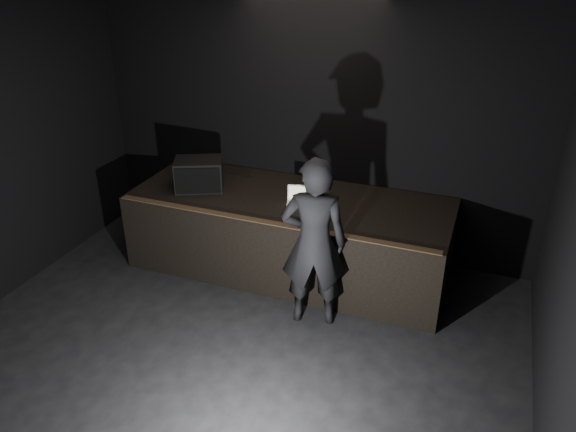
{
  "coord_description": "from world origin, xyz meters",
  "views": [
    {
      "loc": [
        2.24,
        -3.21,
        3.95
      ],
      "look_at": [
        0.14,
        2.3,
        0.98
      ],
      "focal_mm": 35.0,
      "sensor_mm": 36.0,
      "label": 1
    }
  ],
  "objects_px": {
    "laptop": "(299,199)",
    "person": "(314,243)",
    "stage_riser": "(290,233)",
    "beer_can": "(308,196)",
    "stage_monitor": "(199,174)"
  },
  "relations": [
    {
      "from": "stage_riser",
      "to": "stage_monitor",
      "type": "distance_m",
      "value": 1.39
    },
    {
      "from": "stage_monitor",
      "to": "beer_can",
      "type": "bearing_deg",
      "value": -19.54
    },
    {
      "from": "beer_can",
      "to": "stage_monitor",
      "type": "bearing_deg",
      "value": -174.89
    },
    {
      "from": "stage_riser",
      "to": "beer_can",
      "type": "height_order",
      "value": "beer_can"
    },
    {
      "from": "stage_monitor",
      "to": "beer_can",
      "type": "relative_size",
      "value": 4.35
    },
    {
      "from": "stage_monitor",
      "to": "laptop",
      "type": "distance_m",
      "value": 1.35
    },
    {
      "from": "laptop",
      "to": "stage_monitor",
      "type": "bearing_deg",
      "value": 166.14
    },
    {
      "from": "stage_riser",
      "to": "laptop",
      "type": "distance_m",
      "value": 0.58
    },
    {
      "from": "stage_monitor",
      "to": "laptop",
      "type": "bearing_deg",
      "value": -22.17
    },
    {
      "from": "laptop",
      "to": "person",
      "type": "bearing_deg",
      "value": -77.12
    },
    {
      "from": "stage_riser",
      "to": "person",
      "type": "xyz_separation_m",
      "value": [
        0.64,
        -0.95,
        0.48
      ]
    },
    {
      "from": "laptop",
      "to": "beer_can",
      "type": "distance_m",
      "value": 0.12
    },
    {
      "from": "stage_riser",
      "to": "laptop",
      "type": "relative_size",
      "value": 11.49
    },
    {
      "from": "beer_can",
      "to": "laptop",
      "type": "bearing_deg",
      "value": -144.22
    },
    {
      "from": "laptop",
      "to": "beer_can",
      "type": "relative_size",
      "value": 2.11
    }
  ]
}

